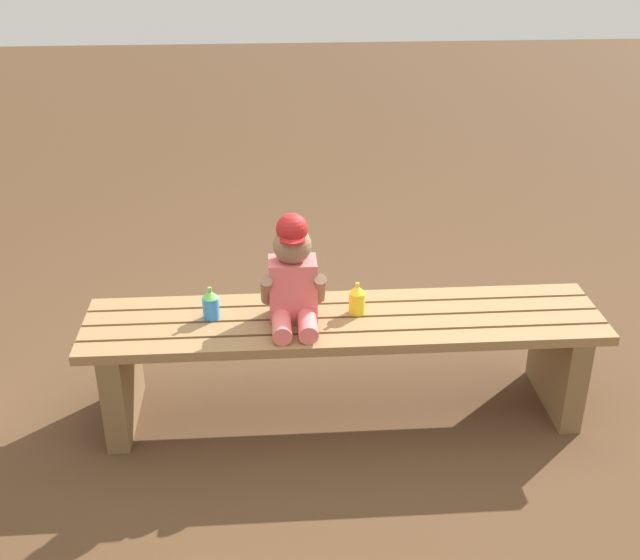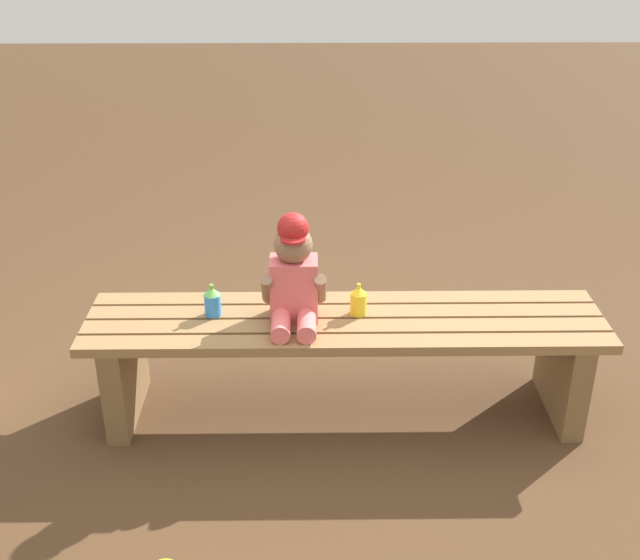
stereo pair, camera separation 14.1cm
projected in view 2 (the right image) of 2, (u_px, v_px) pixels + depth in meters
The scene contains 5 objects.
ground_plane at pixel (344, 411), 3.06m from camera, with size 16.00×16.00×0.00m, color #4C331E.
park_bench at pixel (345, 346), 2.93m from camera, with size 1.89×0.42×0.41m.
child_figure at pixel (294, 275), 2.79m from camera, with size 0.23×0.27×0.40m.
sippy_cup_left at pixel (212, 301), 2.87m from camera, with size 0.06×0.06×0.12m.
sippy_cup_right at pixel (359, 300), 2.88m from camera, with size 0.06×0.06×0.12m.
Camera 2 is at (-0.12, -2.51, 1.82)m, focal length 44.36 mm.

